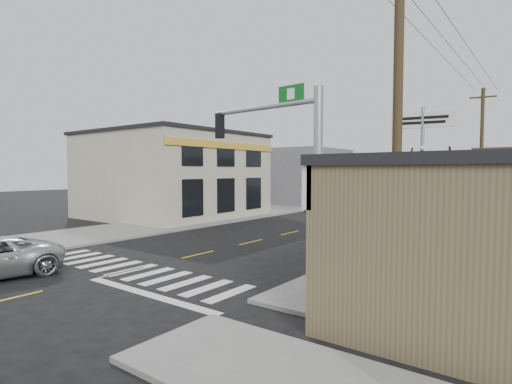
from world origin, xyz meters
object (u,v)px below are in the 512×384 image
Objects in this scene: dance_center_sign at (422,139)px; bare_tree at (431,158)px; fire_hydrant at (395,250)px; lamp_post at (423,186)px; traffic_signal_pole at (297,166)px; utility_pole_far at (481,156)px; guide_sign at (414,215)px; utility_pole_near at (398,115)px.

bare_tree is (3.43, -12.54, -1.57)m from dance_center_sign.
lamp_post is (-0.19, 4.98, 2.53)m from fire_hydrant.
utility_pole_far reaches higher than traffic_signal_pole.
guide_sign is at bearing -85.51° from dance_center_sign.
utility_pole_near is 19.65m from utility_pole_far.
fire_hydrant is 5.59m from lamp_post.
bare_tree is at bearing -82.50° from dance_center_sign.
lamp_post is 10.87m from utility_pole_near.
utility_pole_far is (2.57, 5.07, -0.91)m from dance_center_sign.
lamp_post is at bearing 84.29° from guide_sign.
traffic_signal_pole is at bearing -120.35° from guide_sign.
traffic_signal_pole is 4.21m from bare_tree.
lamp_post is at bearing -82.80° from dance_center_sign.
bare_tree is (2.13, -3.42, 3.72)m from fire_hydrant.
dance_center_sign is 5.75m from utility_pole_far.
lamp_post is 8.80m from bare_tree.
utility_pole_near is at bearing -67.11° from lamp_post.
traffic_signal_pole is 10.66m from lamp_post.
utility_pole_near is (-0.43, -2.04, 1.17)m from bare_tree.
guide_sign reaches higher than fire_hydrant.
fire_hydrant is 7.53m from utility_pole_near.
utility_pole_far is (-0.86, 17.60, 0.66)m from bare_tree.
fire_hydrant is (-0.41, -1.30, -1.42)m from guide_sign.
dance_center_sign is 1.46× the size of bare_tree.
dance_center_sign is at bearing 93.86° from traffic_signal_pole.
guide_sign is 13.24m from utility_pole_far.
utility_pole_near reaches higher than lamp_post.
bare_tree is (2.32, -8.41, 1.19)m from lamp_post.
dance_center_sign is at bearing 105.30° from bare_tree.
guide_sign is at bearing -101.22° from utility_pole_far.
bare_tree is at bearing 35.01° from traffic_signal_pole.
utility_pole_near reaches higher than fire_hydrant.
fire_hydrant is at bearing -122.22° from guide_sign.
utility_pole_far is (1.27, 14.18, 4.38)m from fire_hydrant.
guide_sign is at bearing 72.66° from fire_hydrant.
traffic_signal_pole is 7.41m from guide_sign.
fire_hydrant is (1.49, 5.55, -3.50)m from traffic_signal_pole.
dance_center_sign is at bearing -124.23° from utility_pole_far.
utility_pole_far is (1.46, 9.20, 1.85)m from lamp_post.
traffic_signal_pole is 19.94m from utility_pole_far.
bare_tree is at bearing 79.01° from utility_pole_near.
utility_pole_near is (3.00, -14.57, -0.40)m from dance_center_sign.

